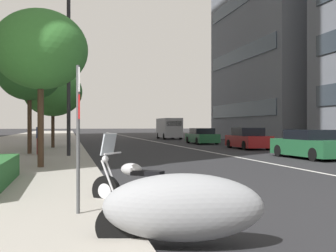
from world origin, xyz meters
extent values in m
cube|color=#A39E93|center=(30.00, 12.15, 0.07)|extent=(160.00, 9.52, 0.15)
cube|color=silver|center=(35.00, 0.00, 0.00)|extent=(110.00, 0.16, 0.01)
ellipsoid|color=gray|center=(0.26, 6.91, 0.55)|extent=(1.27, 2.26, 0.89)
cylinder|color=black|center=(0.46, 7.74, 0.30)|extent=(0.25, 0.61, 0.60)
cylinder|color=black|center=(3.44, 7.64, 0.30)|extent=(0.47, 0.55, 0.61)
cylinder|color=silver|center=(3.44, 7.64, 0.30)|extent=(0.29, 0.32, 0.30)
cylinder|color=black|center=(2.49, 6.45, 0.30)|extent=(0.47, 0.55, 0.61)
cylinder|color=silver|center=(2.49, 6.45, 0.30)|extent=(0.29, 0.32, 0.30)
cube|color=silver|center=(2.97, 7.05, 0.29)|extent=(0.44, 0.46, 0.28)
cube|color=black|center=(2.85, 6.91, 0.70)|extent=(0.57, 0.64, 0.10)
ellipsoid|color=#B2B2B7|center=(3.07, 7.18, 0.76)|extent=(0.47, 0.51, 0.24)
cylinder|color=silver|center=(3.34, 7.62, 0.61)|extent=(0.23, 0.27, 0.64)
cylinder|color=silver|center=(3.45, 7.54, 0.61)|extent=(0.23, 0.27, 0.64)
cylinder|color=silver|center=(3.34, 7.52, 1.06)|extent=(0.49, 0.40, 0.04)
sphere|color=silver|center=(3.46, 7.66, 0.94)|extent=(0.14, 0.14, 0.14)
cube|color=#B2BCC6|center=(3.41, 7.60, 1.24)|extent=(0.42, 0.37, 0.44)
cylinder|color=silver|center=(2.90, 6.74, 0.18)|extent=(0.50, 0.59, 0.16)
cube|color=#236038|center=(13.14, -3.16, 0.54)|extent=(4.55, 2.06, 0.79)
cube|color=black|center=(13.17, -3.16, 1.17)|extent=(2.16, 1.80, 0.48)
cylinder|color=black|center=(14.57, -2.24, 0.31)|extent=(0.63, 0.25, 0.62)
cylinder|color=black|center=(14.65, -3.93, 0.31)|extent=(0.63, 0.25, 0.62)
cylinder|color=black|center=(11.63, -2.39, 0.31)|extent=(0.63, 0.25, 0.62)
cube|color=maroon|center=(21.52, -3.68, 0.53)|extent=(4.25, 1.89, 0.77)
cube|color=black|center=(21.57, -3.68, 1.19)|extent=(1.98, 1.70, 0.54)
cylinder|color=black|center=(22.93, -2.87, 0.31)|extent=(0.62, 0.23, 0.62)
cylinder|color=black|center=(22.90, -4.53, 0.31)|extent=(0.62, 0.23, 0.62)
cylinder|color=black|center=(20.14, -2.83, 0.31)|extent=(0.62, 0.23, 0.62)
cylinder|color=black|center=(20.12, -4.48, 0.31)|extent=(0.62, 0.23, 0.62)
cube|color=#236038|center=(29.88, -3.07, 0.52)|extent=(4.64, 1.94, 0.73)
cube|color=black|center=(29.83, -3.07, 1.13)|extent=(2.25, 1.74, 0.49)
cylinder|color=black|center=(31.42, -2.25, 0.31)|extent=(0.62, 0.23, 0.62)
cylinder|color=black|center=(31.39, -3.94, 0.31)|extent=(0.62, 0.23, 0.62)
cylinder|color=black|center=(28.38, -2.20, 0.31)|extent=(0.62, 0.23, 0.62)
cylinder|color=black|center=(28.35, -3.89, 0.31)|extent=(0.62, 0.23, 0.62)
cube|color=#B7B7BC|center=(43.08, -3.29, 1.34)|extent=(5.33, 2.14, 2.24)
cube|color=black|center=(40.44, -3.26, 1.83)|extent=(0.06, 1.75, 0.56)
cylinder|color=black|center=(44.89, -2.37, 0.36)|extent=(0.72, 0.27, 0.72)
cylinder|color=black|center=(44.87, -4.25, 0.36)|extent=(0.72, 0.27, 0.72)
cylinder|color=black|center=(41.28, -2.33, 0.36)|extent=(0.72, 0.27, 0.72)
cylinder|color=black|center=(41.26, -4.21, 0.36)|extent=(0.72, 0.27, 0.72)
cylinder|color=#47494C|center=(2.10, 8.23, 1.39)|extent=(0.06, 0.06, 2.48)
cube|color=silver|center=(2.10, 8.21, 2.38)|extent=(0.32, 0.02, 0.40)
cube|color=red|center=(2.10, 8.21, 1.93)|extent=(0.32, 0.02, 0.40)
cylinder|color=#232326|center=(15.71, 8.38, 4.35)|extent=(0.18, 0.18, 8.40)
cube|color=gold|center=(15.36, 8.38, 5.02)|extent=(0.56, 0.03, 1.10)
cube|color=gold|center=(16.06, 8.38, 5.02)|extent=(0.56, 0.03, 1.10)
cylinder|color=#473323|center=(10.31, 9.34, 1.61)|extent=(0.22, 0.22, 2.92)
ellipsoid|color=#387A33|center=(10.31, 9.34, 4.31)|extent=(3.31, 3.31, 2.81)
cylinder|color=#473323|center=(17.69, 10.36, 1.62)|extent=(0.22, 0.22, 2.94)
ellipsoid|color=#2D6B2D|center=(17.69, 10.36, 4.32)|extent=(3.28, 3.28, 2.79)
cylinder|color=#473323|center=(23.60, 9.40, 1.29)|extent=(0.22, 0.22, 2.27)
ellipsoid|color=#387A33|center=(23.60, 9.40, 3.87)|extent=(3.85, 3.85, 3.27)
cube|color=maroon|center=(16.85, 9.79, 0.56)|extent=(0.38, 0.33, 0.82)
cube|color=#33478C|center=(16.85, 9.79, 1.26)|extent=(0.46, 0.38, 0.57)
sphere|color=#8C6647|center=(16.85, 9.79, 1.65)|extent=(0.22, 0.22, 0.22)
cube|color=#384756|center=(36.25, -9.35, 3.28)|extent=(16.28, 0.08, 1.50)
cube|color=#384756|center=(36.25, -9.35, 9.15)|extent=(16.28, 0.08, 1.50)
cube|color=#384756|center=(36.25, -9.35, 15.02)|extent=(16.28, 0.08, 1.50)
camera|label=1|loc=(-5.00, 8.38, 1.63)|focal=44.38mm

